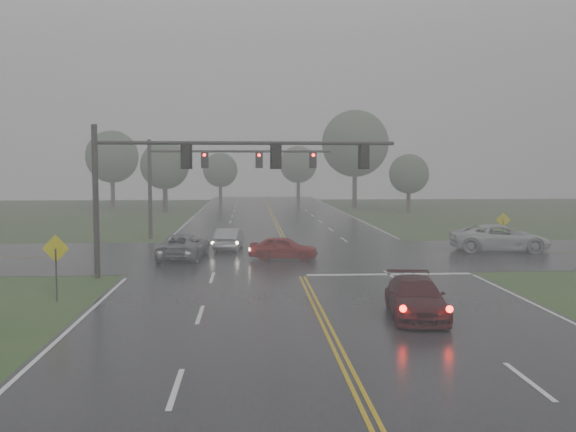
{
  "coord_description": "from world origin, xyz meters",
  "views": [
    {
      "loc": [
        -2.66,
        -17.7,
        5.53
      ],
      "look_at": [
        -0.6,
        16.0,
        2.93
      ],
      "focal_mm": 40.0,
      "sensor_mm": 36.0,
      "label": 1
    }
  ],
  "objects": [
    {
      "name": "tree_n_far",
      "position": [
        5.45,
        86.97,
        5.87
      ],
      "size": [
        6.08,
        6.08,
        8.94
      ],
      "color": "#382E24",
      "rests_on": "ground"
    },
    {
      "name": "main_road",
      "position": [
        0.0,
        20.0,
        0.0
      ],
      "size": [
        18.0,
        160.0,
        0.02
      ],
      "primitive_type": "cube",
      "color": "black",
      "rests_on": "ground"
    },
    {
      "name": "signal_gantry_far",
      "position": [
        -5.83,
        31.78,
        5.36
      ],
      "size": [
        14.06,
        0.39,
        7.6
      ],
      "color": "black",
      "rests_on": "ground"
    },
    {
      "name": "car_grey",
      "position": [
        -6.6,
        20.97,
        0.0
      ],
      "size": [
        3.06,
        5.56,
        1.47
      ],
      "primitive_type": "imported",
      "rotation": [
        0.0,
        0.0,
        3.02
      ],
      "color": "slate",
      "rests_on": "ground"
    },
    {
      "name": "sedan_maroon",
      "position": [
        3.46,
        5.21,
        0.0
      ],
      "size": [
        2.5,
        5.05,
        1.41
      ],
      "primitive_type": "imported",
      "rotation": [
        0.0,
        0.0,
        -0.11
      ],
      "color": "#390A0F",
      "rests_on": "ground"
    },
    {
      "name": "signal_gantry_near",
      "position": [
        -5.51,
        14.37,
        5.38
      ],
      "size": [
        14.99,
        0.33,
        7.6
      ],
      "color": "black",
      "rests_on": "ground"
    },
    {
      "name": "tree_nw_b",
      "position": [
        -21.23,
        71.19,
        6.88
      ],
      "size": [
        7.13,
        7.13,
        10.47
      ],
      "color": "#382E24",
      "rests_on": "ground"
    },
    {
      "name": "tree_n_mid",
      "position": [
        -6.93,
        79.35,
        5.01
      ],
      "size": [
        5.2,
        5.2,
        7.63
      ],
      "color": "#382E24",
      "rests_on": "ground"
    },
    {
      "name": "tree_ne_a",
      "position": [
        11.43,
        66.92,
        8.58
      ],
      "size": [
        8.87,
        8.87,
        13.04
      ],
      "color": "#382E24",
      "rests_on": "ground"
    },
    {
      "name": "sign_diamond_east",
      "position": [
        14.59,
        24.7,
        1.63
      ],
      "size": [
        1.0,
        0.18,
        2.42
      ],
      "rotation": [
        0.0,
        0.0,
        -0.14
      ],
      "color": "black",
      "rests_on": "ground"
    },
    {
      "name": "sign_diamond_west",
      "position": [
        -10.56,
        8.82,
        1.86
      ],
      "size": [
        1.14,
        0.21,
        2.76
      ],
      "rotation": [
        0.0,
        0.0,
        -0.15
      ],
      "color": "black",
      "rests_on": "ground"
    },
    {
      "name": "stop_bar",
      "position": [
        4.5,
        14.4,
        0.0
      ],
      "size": [
        8.5,
        0.5,
        0.01
      ],
      "primitive_type": "cube",
      "color": "white",
      "rests_on": "ground"
    },
    {
      "name": "sedan_red",
      "position": [
        -0.61,
        20.07,
        0.0
      ],
      "size": [
        4.29,
        2.39,
        1.38
      ],
      "primitive_type": "imported",
      "rotation": [
        0.0,
        0.0,
        1.37
      ],
      "color": "maroon",
      "rests_on": "ground"
    },
    {
      "name": "ground",
      "position": [
        0.0,
        0.0,
        0.0
      ],
      "size": [
        180.0,
        180.0,
        0.0
      ],
      "primitive_type": "plane",
      "color": "#29471E",
      "rests_on": "ground"
    },
    {
      "name": "tree_nw_a",
      "position": [
        -12.85,
        61.17,
        5.68
      ],
      "size": [
        5.89,
        5.89,
        8.65
      ],
      "color": "#382E24",
      "rests_on": "ground"
    },
    {
      "name": "sedan_silver",
      "position": [
        -3.97,
        24.83,
        0.0
      ],
      "size": [
        1.99,
        4.5,
        1.44
      ],
      "primitive_type": "imported",
      "rotation": [
        0.0,
        0.0,
        3.03
      ],
      "color": "#9EA0A5",
      "rests_on": "ground"
    },
    {
      "name": "cross_street",
      "position": [
        0.0,
        22.0,
        0.0
      ],
      "size": [
        120.0,
        14.0,
        0.02
      ],
      "primitive_type": "cube",
      "color": "black",
      "rests_on": "ground"
    },
    {
      "name": "tree_e_near",
      "position": [
        16.69,
        58.85,
        4.64
      ],
      "size": [
        4.81,
        4.81,
        7.07
      ],
      "color": "#382E24",
      "rests_on": "ground"
    },
    {
      "name": "pickup_white",
      "position": [
        13.68,
        22.83,
        0.0
      ],
      "size": [
        6.6,
        3.57,
        1.76
      ],
      "primitive_type": "imported",
      "rotation": [
        0.0,
        0.0,
        1.46
      ],
      "color": "#BBBEC0",
      "rests_on": "ground"
    }
  ]
}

